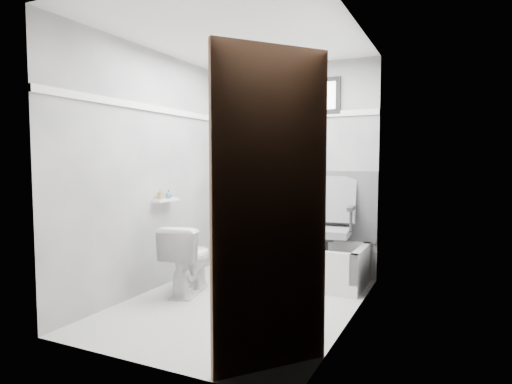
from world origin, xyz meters
The scene contains 19 objects.
floor centered at (0.00, 0.00, 0.00)m, with size 2.60×2.60×0.00m, color silver.
ceiling centered at (0.00, 0.00, 2.40)m, with size 2.60×2.60×0.00m, color silver.
wall_back centered at (0.00, 1.30, 1.20)m, with size 2.00×0.02×2.40m, color slate.
wall_front centered at (0.00, -1.30, 1.20)m, with size 2.00×0.02×2.40m, color slate.
wall_left centered at (-1.00, 0.00, 1.20)m, with size 0.02×2.60×2.40m, color slate.
wall_right centered at (1.00, 0.00, 1.20)m, with size 0.02×2.60×2.40m, color slate.
bathtub centered at (0.19, 0.93, 0.21)m, with size 1.50×0.70×0.42m, color silver, non-canonical shape.
office_chair centered at (0.52, 0.98, 0.63)m, with size 0.59×0.59×1.02m, color slate, non-canonical shape.
toilet centered at (-0.62, 0.09, 0.33)m, with size 0.38×0.68×0.67m, color white.
door centered at (0.98, -1.28, 1.00)m, with size 0.78×0.78×2.00m, color brown, non-canonical shape.
window centered at (0.25, 1.29, 2.02)m, with size 0.66×0.04×0.40m, color black, non-canonical shape.
backerboard centered at (0.25, 1.29, 0.80)m, with size 1.50×0.02×0.78m, color #4C4C4F.
trim_back centered at (0.00, 1.29, 1.82)m, with size 2.00×0.02×0.06m, color white.
trim_left centered at (-0.99, 0.00, 1.82)m, with size 0.02×2.60×0.06m, color white.
pole centered at (-0.04, 1.06, 1.05)m, with size 0.02×0.02×1.95m, color white.
shelf centered at (-0.93, 0.16, 0.90)m, with size 0.10×0.32×0.03m, color white.
soap_bottle_a centered at (-0.94, 0.08, 0.97)m, with size 0.05×0.05×0.11m, color olive.
soap_bottle_b centered at (-0.94, 0.22, 0.96)m, with size 0.07×0.07×0.09m, color #466581.
faucet centered at (-0.20, 1.27, 0.55)m, with size 0.26×0.10×0.16m, color silver, non-canonical shape.
Camera 1 is at (1.76, -3.38, 1.30)m, focal length 30.00 mm.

